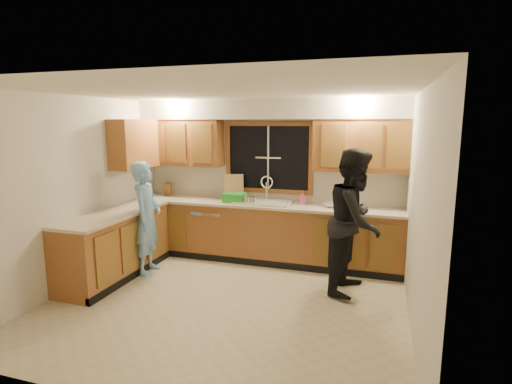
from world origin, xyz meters
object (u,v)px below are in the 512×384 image
(man, at_px, (147,218))
(dish_crate, at_px, (235,198))
(knife_block, at_px, (168,190))
(dishwasher, at_px, (213,231))
(woman, at_px, (355,221))
(sink, at_px, (263,206))
(soap_bottle, at_px, (302,197))
(stove, at_px, (88,258))
(bowl, at_px, (331,205))

(man, distance_m, dish_crate, 1.37)
(man, bearing_deg, knife_block, 1.62)
(dishwasher, xyz_separation_m, woman, (2.29, -0.76, 0.51))
(sink, height_order, man, man)
(man, height_order, soap_bottle, man)
(dishwasher, relative_size, soap_bottle, 3.99)
(dishwasher, height_order, knife_block, knife_block)
(woman, distance_m, soap_bottle, 1.24)
(dish_crate, height_order, soap_bottle, soap_bottle)
(dish_crate, bearing_deg, dishwasher, 171.70)
(sink, height_order, stove, sink)
(sink, bearing_deg, soap_bottle, 11.91)
(dishwasher, relative_size, stove, 0.91)
(stove, distance_m, knife_block, 2.06)
(stove, height_order, bowl, bowl)
(dishwasher, xyz_separation_m, man, (-0.59, -0.99, 0.40))
(woman, distance_m, dish_crate, 2.01)
(dishwasher, bearing_deg, stove, -117.69)
(stove, height_order, dish_crate, dish_crate)
(knife_block, bearing_deg, dishwasher, -6.39)
(sink, bearing_deg, knife_block, 174.95)
(stove, xyz_separation_m, soap_bottle, (2.39, 1.95, 0.57))
(sink, height_order, knife_block, sink)
(man, height_order, bowl, man)
(dishwasher, height_order, woman, woman)
(man, distance_m, knife_block, 1.22)
(woman, height_order, soap_bottle, woman)
(woman, distance_m, knife_block, 3.31)
(woman, relative_size, knife_block, 9.16)
(woman, bearing_deg, man, 105.86)
(dish_crate, xyz_separation_m, soap_bottle, (1.04, 0.20, 0.03))
(sink, height_order, dishwasher, sink)
(sink, bearing_deg, bowl, 0.19)
(dishwasher, bearing_deg, knife_block, 169.29)
(sink, bearing_deg, woman, -28.37)
(dishwasher, bearing_deg, man, -120.56)
(woman, bearing_deg, sink, 72.90)
(soap_bottle, bearing_deg, woman, -46.82)
(man, bearing_deg, woman, -98.49)
(soap_bottle, bearing_deg, man, -150.84)
(stove, relative_size, knife_block, 4.47)
(soap_bottle, bearing_deg, bowl, -14.85)
(knife_block, bearing_deg, dish_crate, -5.64)
(stove, distance_m, bowl, 3.42)
(sink, height_order, soap_bottle, sink)
(dishwasher, distance_m, man, 1.22)
(sink, distance_m, man, 1.75)
(knife_block, height_order, soap_bottle, soap_bottle)
(dishwasher, height_order, man, man)
(knife_block, bearing_deg, man, -70.99)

